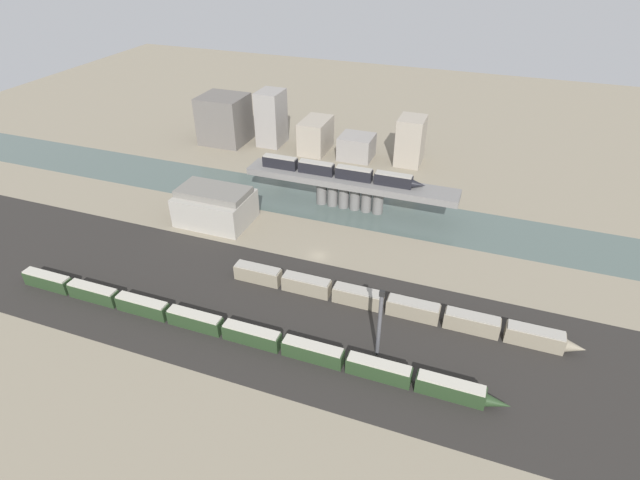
% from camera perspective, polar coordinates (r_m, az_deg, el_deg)
% --- Properties ---
extents(ground_plane, '(400.00, 400.00, 0.00)m').
position_cam_1_polar(ground_plane, '(129.48, -0.23, -1.79)').
color(ground_plane, gray).
extents(railbed_yard, '(280.00, 42.00, 0.01)m').
position_cam_1_polar(railbed_yard, '(112.06, -4.53, -8.38)').
color(railbed_yard, '#282623').
rests_on(railbed_yard, ground).
extents(river_water, '(320.00, 21.10, 0.01)m').
position_cam_1_polar(river_water, '(151.29, 3.32, 3.72)').
color(river_water, '#4C5B56').
rests_on(river_water, ground).
extents(bridge, '(63.22, 8.39, 9.71)m').
position_cam_1_polar(bridge, '(147.89, 3.41, 6.17)').
color(bridge, slate).
rests_on(bridge, ground).
extents(train_on_bridge, '(49.47, 2.65, 3.60)m').
position_cam_1_polar(train_on_bridge, '(146.94, 2.17, 7.86)').
color(train_on_bridge, black).
rests_on(train_on_bridge, bridge).
extents(train_yard_near, '(110.48, 2.69, 3.76)m').
position_cam_1_polar(train_yard_near, '(106.99, -10.37, -10.02)').
color(train_yard_near, '#23381E').
rests_on(train_yard_near, ground).
extents(train_yard_mid, '(77.93, 3.10, 4.05)m').
position_cam_1_polar(train_yard_mid, '(112.16, 8.13, -7.28)').
color(train_yard_mid, gray).
rests_on(train_yard_mid, ground).
extents(warehouse_building, '(20.12, 14.95, 10.30)m').
position_cam_1_polar(warehouse_building, '(145.06, -11.89, 3.85)').
color(warehouse_building, '#9E998E').
rests_on(warehouse_building, ground).
extents(signal_tower, '(1.00, 0.78, 16.14)m').
position_cam_1_polar(signal_tower, '(97.98, 6.82, -9.44)').
color(signal_tower, '#4C4C51').
rests_on(signal_tower, ground).
extents(city_block_far_left, '(16.67, 15.33, 17.79)m').
position_cam_1_polar(city_block_far_left, '(199.24, -10.87, 13.41)').
color(city_block_far_left, '#605B56').
rests_on(city_block_far_left, ground).
extents(city_block_left, '(8.76, 11.20, 20.31)m').
position_cam_1_polar(city_block_left, '(194.26, -5.59, 13.72)').
color(city_block_left, gray).
rests_on(city_block_left, ground).
extents(city_block_center, '(9.30, 15.03, 11.93)m').
position_cam_1_polar(city_block_center, '(188.22, -0.49, 11.87)').
color(city_block_center, gray).
rests_on(city_block_center, ground).
extents(city_block_right, '(11.84, 11.05, 8.33)m').
position_cam_1_polar(city_block_right, '(183.31, 4.19, 10.58)').
color(city_block_right, gray).
rests_on(city_block_right, ground).
extents(city_block_far_right, '(8.87, 10.92, 16.58)m').
position_cam_1_polar(city_block_far_right, '(179.81, 10.30, 11.10)').
color(city_block_far_right, gray).
rests_on(city_block_far_right, ground).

